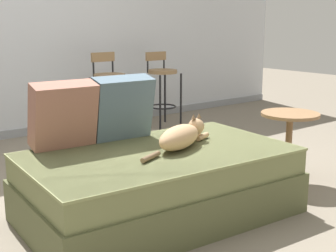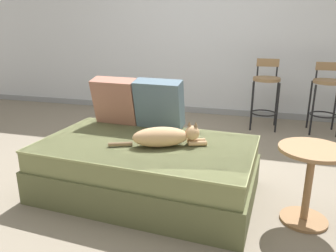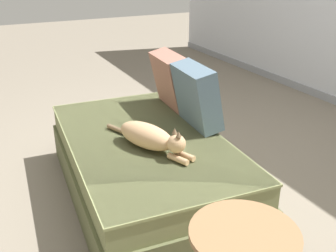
# 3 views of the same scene
# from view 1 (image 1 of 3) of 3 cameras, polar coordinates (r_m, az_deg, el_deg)

# --- Properties ---
(ground_plane) EXTENTS (16.00, 16.00, 0.00)m
(ground_plane) POSITION_cam_1_polar(r_m,az_deg,el_deg) (3.37, -5.22, -8.63)
(ground_plane) COLOR slate
(ground_plane) RESTS_ON ground
(wall_back_panel) EXTENTS (8.00, 0.10, 2.60)m
(wall_back_panel) POSITION_cam_1_polar(r_m,az_deg,el_deg) (5.18, -19.56, 12.84)
(wall_back_panel) COLOR silver
(wall_back_panel) RESTS_ON ground
(wall_baseboard_trim) EXTENTS (8.00, 0.02, 0.09)m
(wall_baseboard_trim) POSITION_cam_1_polar(r_m,az_deg,el_deg) (5.26, -18.35, -0.89)
(wall_baseboard_trim) COLOR gray
(wall_baseboard_trim) RESTS_ON ground
(couch) EXTENTS (1.74, 1.10, 0.43)m
(couch) POSITION_cam_1_polar(r_m,az_deg,el_deg) (2.99, -1.09, -6.94)
(couch) COLOR brown
(couch) RESTS_ON ground
(throw_pillow_corner) EXTENTS (0.42, 0.26, 0.43)m
(throw_pillow_corner) POSITION_cam_1_polar(r_m,az_deg,el_deg) (3.01, -12.63, 1.34)
(throw_pillow_corner) COLOR #936051
(throw_pillow_corner) RESTS_ON couch
(throw_pillow_middle) EXTENTS (0.43, 0.26, 0.44)m
(throw_pillow_middle) POSITION_cam_1_polar(r_m,az_deg,el_deg) (3.18, -5.61, 2.25)
(throw_pillow_middle) COLOR #4C6070
(throw_pillow_middle) RESTS_ON couch
(cat) EXTENTS (0.72, 0.34, 0.19)m
(cat) POSITION_cam_1_polar(r_m,az_deg,el_deg) (2.98, 1.66, -1.24)
(cat) COLOR tan
(cat) RESTS_ON couch
(bar_stool_near_window) EXTENTS (0.34, 0.34, 0.89)m
(bar_stool_near_window) POSITION_cam_1_polar(r_m,az_deg,el_deg) (5.10, -7.18, 4.67)
(bar_stool_near_window) COLOR black
(bar_stool_near_window) RESTS_ON ground
(bar_stool_by_doorway) EXTENTS (0.34, 0.34, 0.87)m
(bar_stool_by_doorway) POSITION_cam_1_polar(r_m,az_deg,el_deg) (5.50, -0.75, 5.39)
(bar_stool_by_doorway) COLOR black
(bar_stool_by_doorway) RESTS_ON ground
(side_table) EXTENTS (0.44, 0.44, 0.54)m
(side_table) POSITION_cam_1_polar(r_m,az_deg,el_deg) (3.70, 14.52, -1.30)
(side_table) COLOR olive
(side_table) RESTS_ON ground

